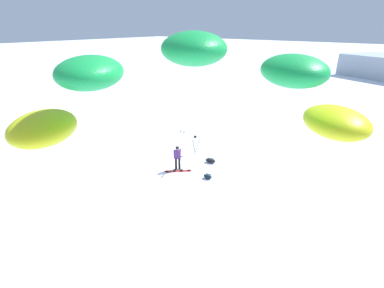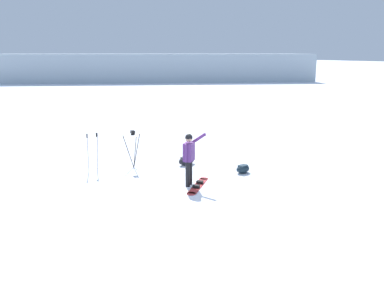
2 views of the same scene
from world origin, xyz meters
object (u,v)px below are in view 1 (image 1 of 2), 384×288
snowboarder (178,156)px  ski_poles (183,137)px  gear_bag_small (208,176)px  gear_bag_large (210,160)px  snowboard (178,171)px  camera_tripod (195,141)px  traction_kite (194,89)px

snowboarder → ski_poles: (2.07, -2.93, -0.10)m
snowboarder → gear_bag_small: snowboarder is taller
gear_bag_large → snowboard: bearing=68.5°
snowboarder → gear_bag_small: bearing=-174.3°
camera_tripod → ski_poles: 1.39m
gear_bag_large → traction_kite: bearing=123.5°
snowboarder → traction_kite: size_ratio=0.36×
traction_kite → gear_bag_small: traction_kite is taller
traction_kite → camera_tripod: (9.32, -11.98, -6.89)m
snowboarder → camera_tripod: size_ratio=1.23×
camera_tripod → ski_poles: (1.37, -0.23, -0.08)m
gear_bag_small → traction_kite: bearing=124.0°
gear_bag_small → snowboard: bearing=11.8°
camera_tripod → ski_poles: size_ratio=1.00×
snowboarder → snowboard: 0.98m
snowboarder → gear_bag_large: 2.49m
snowboarder → snowboard: bearing=133.4°
gear_bag_large → snowboarder: bearing=62.4°
gear_bag_small → ski_poles: size_ratio=0.42×
gear_bag_small → camera_tripod: bearing=-40.4°
camera_tripod → gear_bag_small: (-2.91, 2.48, -0.80)m
snowboard → gear_bag_large: (-0.90, -2.29, 0.14)m
traction_kite → gear_bag_small: size_ratio=8.30×
snowboard → ski_poles: 3.95m
snowboarder → gear_bag_small: (-2.21, -0.22, -0.82)m
snowboarder → ski_poles: size_ratio=1.23×
snowboard → traction_kite: traction_kite is taller
snowboard → gear_bag_large: gear_bag_large is taller
snowboard → gear_bag_small: size_ratio=2.43×
gear_bag_large → camera_tripod: camera_tripod is taller
snowboarder → traction_kite: bearing=132.9°
gear_bag_large → camera_tripod: bearing=-18.9°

